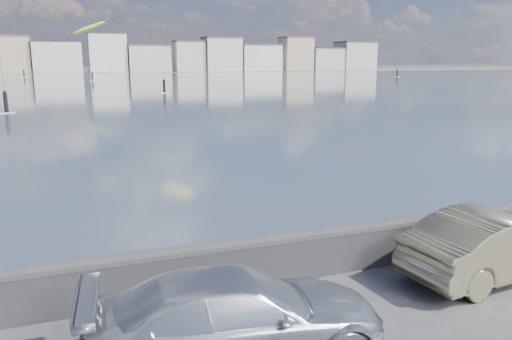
% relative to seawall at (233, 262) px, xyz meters
% --- Properties ---
extents(bay_water, '(500.00, 177.00, 0.00)m').
position_rel_seawall_xyz_m(bay_water, '(0.00, 88.80, -0.58)').
color(bay_water, '#35485B').
rests_on(bay_water, ground).
extents(far_shore_strip, '(500.00, 60.00, 0.00)m').
position_rel_seawall_xyz_m(far_shore_strip, '(0.00, 197.30, -0.57)').
color(far_shore_strip, '#4C473D').
rests_on(far_shore_strip, ground).
extents(seawall, '(400.00, 0.36, 1.08)m').
position_rel_seawall_xyz_m(seawall, '(0.00, 0.00, 0.00)').
color(seawall, '#28282B').
rests_on(seawall, ground).
extents(far_buildings, '(240.79, 13.26, 14.60)m').
position_rel_seawall_xyz_m(far_buildings, '(1.31, 183.30, 5.44)').
color(far_buildings, silver).
rests_on(far_buildings, ground).
extents(car_silver, '(5.02, 2.41, 1.41)m').
position_rel_seawall_xyz_m(car_silver, '(-0.67, -2.37, 0.12)').
color(car_silver, silver).
rests_on(car_silver, ground).
extents(car_champagne, '(4.70, 2.10, 1.50)m').
position_rel_seawall_xyz_m(car_champagne, '(5.65, -1.41, 0.17)').
color(car_champagne, tan).
rests_on(car_champagne, ground).
extents(kitesurfer_8, '(9.34, 18.42, 14.39)m').
position_rel_seawall_xyz_m(kitesurfer_8, '(2.56, 120.69, 11.32)').
color(kitesurfer_8, '#8CD826').
rests_on(kitesurfer_8, ground).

